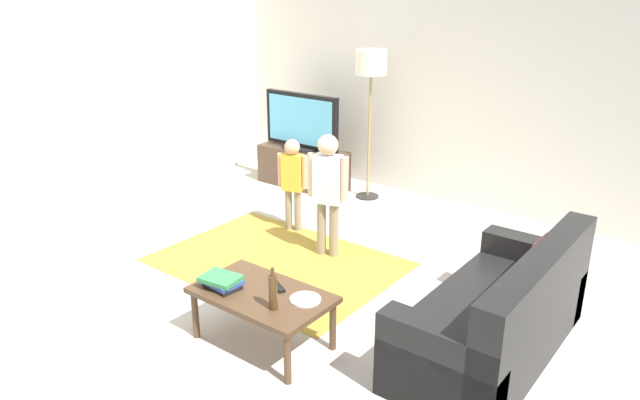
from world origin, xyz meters
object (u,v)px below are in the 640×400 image
book_stack (222,281)px  child_near_tv (293,176)px  tv (301,122)px  plate (305,299)px  tv_stand (303,168)px  floor_lamp (371,71)px  tv_remote (278,287)px  couch (503,320)px  bottle (273,292)px  coffee_table (262,298)px  child_center (328,184)px

book_stack → child_near_tv: bearing=115.9°
tv → plate: tv is taller
tv_stand → child_near_tv: bearing=-54.9°
tv → floor_lamp: 1.15m
book_stack → tv_remote: 0.41m
floor_lamp → book_stack: bearing=-75.1°
tv → plate: 3.73m
couch → child_near_tv: bearing=161.8°
bottle → floor_lamp: bearing=112.9°
coffee_table → tv_remote: 0.14m
couch → bottle: bearing=-139.9°
tv → bottle: size_ratio=3.56×
tv → floor_lamp: floor_lamp is taller
tv → child_center: tv is taller
tv_remote → couch: bearing=56.5°
tv_stand → tv_remote: bearing=-53.7°
child_near_tv → coffee_table: (1.21, -1.78, -0.23)m
child_near_tv → coffee_table: 2.16m
tv_stand → book_stack: (1.77, -3.10, 0.22)m
tv_remote → plate: (0.27, -0.02, -0.00)m
couch → bottle: couch is taller
tv_stand → tv: (-0.00, -0.02, 0.60)m
child_center → plate: size_ratio=5.45×
tv → book_stack: size_ratio=3.67×
coffee_table → book_stack: (-0.28, -0.12, 0.10)m
tv → coffee_table: size_ratio=1.10×
book_stack → child_center: bearing=99.1°
tv_stand → floor_lamp: size_ratio=0.67×
floor_lamp → tv_remote: 3.43m
tv → tv_remote: size_ratio=6.47×
tv → child_center: (1.51, -1.45, -0.13)m
child_center → coffee_table: 1.64m
plate → tv_remote: bearing=175.8°
tv_stand → couch: size_ratio=0.67×
couch → child_near_tv: (-2.65, 0.87, 0.31)m
tv_stand → tv_remote: size_ratio=7.06×
child_near_tv → plate: bearing=-47.7°
child_center → coffee_table: child_center is taller
child_center → bottle: 1.80m
floor_lamp → bottle: bearing=-67.1°
child_near_tv → floor_lamp: bearing=87.6°
floor_lamp → plate: bearing=-64.1°
floor_lamp → bottle: 3.66m
coffee_table → plate: plate is taller
child_center → floor_lamp: bearing=110.5°
bottle → coffee_table: bearing=151.4°
floor_lamp → tv_stand: bearing=-170.4°
couch → floor_lamp: size_ratio=1.01×
tv → child_near_tv: size_ratio=1.10×
child_center → plate: child_center is taller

